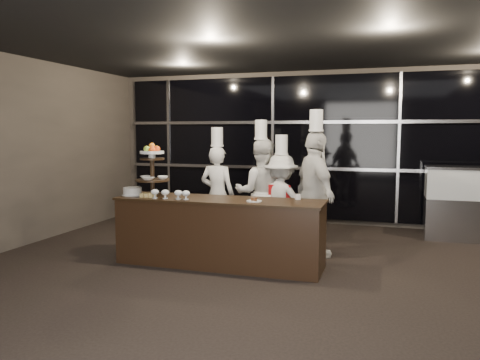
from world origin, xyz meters
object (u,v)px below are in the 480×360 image
(buffet_counter, at_px, (219,232))
(chef_c, at_px, (281,201))
(display_stand, at_px, (152,166))
(layer_cake, at_px, (132,191))
(chef_b, at_px, (261,192))
(display_case, at_px, (469,200))
(chef_d, at_px, (315,193))
(chef_a, at_px, (217,193))

(buffet_counter, height_order, chef_c, chef_c)
(display_stand, height_order, layer_cake, display_stand)
(chef_b, bearing_deg, display_case, 23.76)
(buffet_counter, bearing_deg, display_stand, -179.99)
(display_stand, distance_m, layer_cake, 0.47)
(buffet_counter, xyz_separation_m, chef_d, (1.17, 0.84, 0.46))
(chef_c, bearing_deg, chef_d, -29.31)
(chef_a, height_order, chef_d, chef_d)
(layer_cake, bearing_deg, chef_a, 56.43)
(display_case, bearing_deg, chef_d, -141.52)
(display_stand, bearing_deg, display_case, 30.89)
(display_case, bearing_deg, display_stand, -149.11)
(chef_a, distance_m, chef_c, 1.07)
(layer_cake, height_order, chef_b, chef_b)
(display_stand, relative_size, layer_cake, 2.48)
(buffet_counter, height_order, chef_b, chef_b)
(buffet_counter, xyz_separation_m, chef_a, (-0.47, 1.19, 0.36))
(display_stand, bearing_deg, chef_c, 36.21)
(layer_cake, relative_size, chef_a, 0.16)
(chef_b, bearing_deg, chef_a, -175.21)
(display_stand, bearing_deg, buffet_counter, 0.01)
(display_case, relative_size, chef_d, 0.65)
(chef_a, distance_m, chef_b, 0.72)
(display_stand, distance_m, chef_b, 1.83)
(chef_b, bearing_deg, chef_d, -23.84)
(layer_cake, distance_m, chef_c, 2.26)
(buffet_counter, height_order, display_stand, display_stand)
(layer_cake, height_order, chef_d, chef_d)
(layer_cake, relative_size, chef_d, 0.14)
(display_case, xyz_separation_m, chef_c, (-2.87, -1.51, 0.06))
(layer_cake, height_order, display_case, display_case)
(display_case, height_order, chef_a, chef_a)
(layer_cake, distance_m, chef_a, 1.50)
(chef_d, bearing_deg, chef_c, 150.69)
(display_stand, relative_size, chef_c, 0.42)
(layer_cake, relative_size, chef_b, 0.15)
(display_case, bearing_deg, chef_b, -156.24)
(display_stand, xyz_separation_m, chef_b, (1.24, 1.25, -0.47))
(chef_a, xyz_separation_m, chef_b, (0.71, 0.06, 0.04))
(display_stand, bearing_deg, chef_d, 21.30)
(display_case, bearing_deg, buffet_counter, -142.37)
(buffet_counter, relative_size, chef_c, 1.60)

